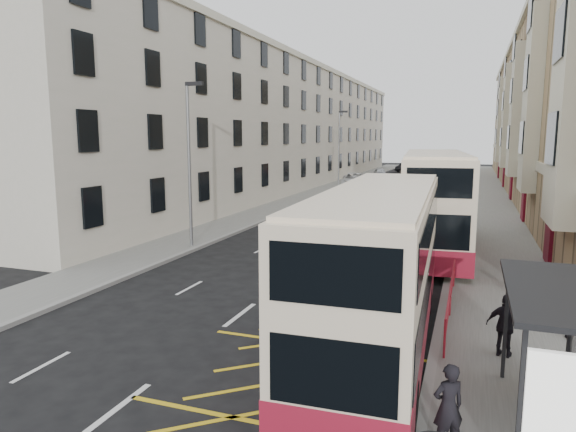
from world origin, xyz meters
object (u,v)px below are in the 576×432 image
at_px(street_lamp_far, 339,145).
at_px(car_red, 454,172).
at_px(bus_shelter, 564,334).
at_px(white_van, 355,181).
at_px(pedestrian_near, 448,407).
at_px(car_silver, 380,173).
at_px(street_lamp_near, 190,156).
at_px(double_decker_rear, 433,202).
at_px(pedestrian_far, 506,326).
at_px(car_dark, 406,167).
at_px(double_decker_front, 379,270).

distance_m(street_lamp_far, car_red, 24.35).
xyz_separation_m(bus_shelter, white_van, (-13.54, 44.79, -1.31)).
relative_size(bus_shelter, pedestrian_near, 2.71).
distance_m(street_lamp_far, car_silver, 17.82).
xyz_separation_m(street_lamp_near, double_decker_rear, (11.35, 3.30, -2.18)).
distance_m(street_lamp_far, pedestrian_near, 45.37).
distance_m(pedestrian_far, car_red, 60.49).
relative_size(double_decker_rear, pedestrian_far, 7.77).
height_order(street_lamp_near, white_van, street_lamp_near).
distance_m(car_dark, car_red, 11.78).
height_order(street_lamp_near, pedestrian_near, street_lamp_near).
height_order(pedestrian_far, car_dark, pedestrian_far).
distance_m(bus_shelter, street_lamp_far, 44.94).
relative_size(street_lamp_near, car_red, 1.45).
bearing_deg(street_lamp_far, car_silver, 85.45).
bearing_deg(pedestrian_near, bus_shelter, 175.78).
xyz_separation_m(double_decker_front, pedestrian_far, (3.10, 0.44, -1.25)).
xyz_separation_m(double_decker_rear, pedestrian_near, (1.49, -16.66, -1.52)).
bearing_deg(street_lamp_near, double_decker_front, -40.52).
relative_size(double_decker_rear, white_van, 2.06).
bearing_deg(white_van, pedestrian_far, -83.94).
distance_m(bus_shelter, pedestrian_near, 2.41).
xyz_separation_m(bus_shelter, double_decker_rear, (-3.34, 15.69, 0.32)).
relative_size(street_lamp_near, pedestrian_far, 5.05).
height_order(double_decker_rear, car_silver, double_decker_rear).
distance_m(street_lamp_far, pedestrian_far, 41.49).
relative_size(pedestrian_near, car_silver, 0.41).
xyz_separation_m(car_silver, car_dark, (1.81, 13.25, 0.09)).
distance_m(street_lamp_near, double_decker_front, 14.56).
relative_size(white_van, car_silver, 1.56).
bearing_deg(double_decker_rear, double_decker_front, -97.42).
height_order(double_decker_front, car_silver, double_decker_front).
bearing_deg(white_van, pedestrian_near, -86.90).
bearing_deg(car_dark, car_silver, -78.99).
distance_m(car_silver, car_dark, 13.37).
distance_m(pedestrian_near, car_red, 64.91).
distance_m(bus_shelter, street_lamp_near, 19.38).
bearing_deg(pedestrian_far, bus_shelter, 115.56).
bearing_deg(car_red, car_dark, -31.45).
bearing_deg(bus_shelter, double_decker_front, 140.97).
xyz_separation_m(pedestrian_far, white_van, (-12.86, 41.28, -0.11)).
height_order(double_decker_front, pedestrian_near, double_decker_front).
bearing_deg(pedestrian_near, pedestrian_far, -136.31).
height_order(bus_shelter, car_silver, bus_shelter).
xyz_separation_m(street_lamp_near, car_red, (10.73, 51.52, -3.84)).
xyz_separation_m(white_van, car_dark, (2.03, 28.16, -0.09)).
height_order(white_van, car_dark, white_van).
relative_size(street_lamp_near, pedestrian_near, 5.10).
bearing_deg(car_red, car_silver, 42.90).
height_order(car_silver, car_dark, car_dark).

